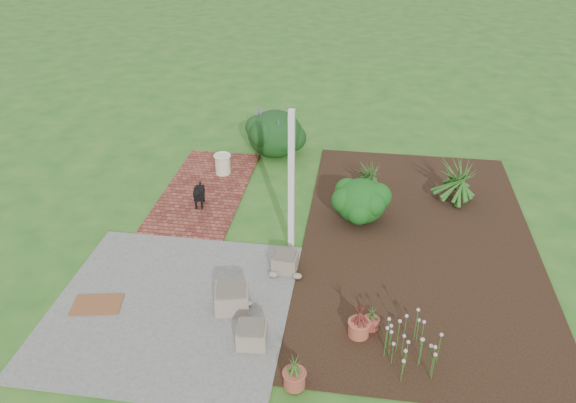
# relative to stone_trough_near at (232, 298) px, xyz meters

# --- Properties ---
(ground) EXTENTS (80.00, 80.00, 0.00)m
(ground) POSITION_rel_stone_trough_near_xyz_m (0.33, 1.65, -0.20)
(ground) COLOR #255F1E
(ground) RESTS_ON ground
(concrete_patio) EXTENTS (3.50, 3.50, 0.04)m
(concrete_patio) POSITION_rel_stone_trough_near_xyz_m (-0.92, -0.10, -0.18)
(concrete_patio) COLOR #5E5E5C
(concrete_patio) RESTS_ON ground
(brick_path) EXTENTS (1.60, 3.50, 0.04)m
(brick_path) POSITION_rel_stone_trough_near_xyz_m (-1.37, 3.40, -0.18)
(brick_path) COLOR maroon
(brick_path) RESTS_ON ground
(garden_bed) EXTENTS (4.00, 7.00, 0.03)m
(garden_bed) POSITION_rel_stone_trough_near_xyz_m (2.83, 2.15, -0.19)
(garden_bed) COLOR black
(garden_bed) RESTS_ON ground
(veranda_post) EXTENTS (0.10, 0.10, 2.50)m
(veranda_post) POSITION_rel_stone_trough_near_xyz_m (0.63, 1.75, 1.05)
(veranda_post) COLOR white
(veranda_post) RESTS_ON ground
(stone_trough_near) EXTENTS (0.58, 0.58, 0.32)m
(stone_trough_near) POSITION_rel_stone_trough_near_xyz_m (0.00, 0.00, 0.00)
(stone_trough_near) COLOR #7F6F5F
(stone_trough_near) RESTS_ON concrete_patio
(stone_trough_mid) EXTENTS (0.43, 0.43, 0.27)m
(stone_trough_mid) POSITION_rel_stone_trough_near_xyz_m (0.44, -0.68, -0.03)
(stone_trough_mid) COLOR gray
(stone_trough_mid) RESTS_ON concrete_patio
(stone_trough_far) EXTENTS (0.40, 0.40, 0.26)m
(stone_trough_far) POSITION_rel_stone_trough_near_xyz_m (0.64, 1.03, -0.03)
(stone_trough_far) COLOR #7C705D
(stone_trough_far) RESTS_ON concrete_patio
(coir_doormat) EXTENTS (0.79, 0.59, 0.02)m
(coir_doormat) POSITION_rel_stone_trough_near_xyz_m (-2.01, -0.26, -0.15)
(coir_doormat) COLOR brown
(coir_doormat) RESTS_ON concrete_patio
(black_dog) EXTENTS (0.22, 0.55, 0.47)m
(black_dog) POSITION_rel_stone_trough_near_xyz_m (-1.28, 2.74, 0.12)
(black_dog) COLOR black
(black_dog) RESTS_ON brick_path
(cream_ceramic_urn) EXTENTS (0.40, 0.40, 0.42)m
(cream_ceramic_urn) POSITION_rel_stone_trough_near_xyz_m (-1.17, 4.14, 0.05)
(cream_ceramic_urn) COLOR beige
(cream_ceramic_urn) RESTS_ON brick_path
(evergreen_shrub) EXTENTS (1.25, 1.25, 0.81)m
(evergreen_shrub) POSITION_rel_stone_trough_near_xyz_m (1.77, 2.75, 0.23)
(evergreen_shrub) COLOR #0C3F0F
(evergreen_shrub) RESTS_ON garden_bed
(agapanthus_clump_back) EXTENTS (1.21, 1.21, 1.01)m
(agapanthus_clump_back) POSITION_rel_stone_trough_near_xyz_m (3.57, 3.69, 0.34)
(agapanthus_clump_back) COLOR #173A0E
(agapanthus_clump_back) RESTS_ON garden_bed
(agapanthus_clump_front) EXTENTS (1.00, 1.00, 0.72)m
(agapanthus_clump_front) POSITION_rel_stone_trough_near_xyz_m (1.90, 3.82, 0.19)
(agapanthus_clump_front) COLOR #17390C
(agapanthus_clump_front) RESTS_ON garden_bed
(pink_flower_patch) EXTENTS (0.97, 0.97, 0.57)m
(pink_flower_patch) POSITION_rel_stone_trough_near_xyz_m (2.55, -0.69, 0.11)
(pink_flower_patch) COLOR #113D0F
(pink_flower_patch) RESTS_ON garden_bed
(terracotta_pot_bronze) EXTENTS (0.38, 0.38, 0.24)m
(terracotta_pot_bronze) POSITION_rel_stone_trough_near_xyz_m (1.87, -0.30, -0.05)
(terracotta_pot_bronze) COLOR #AE543B
(terracotta_pot_bronze) RESTS_ON garden_bed
(terracotta_pot_small_left) EXTENTS (0.26, 0.26, 0.17)m
(terracotta_pot_small_left) POSITION_rel_stone_trough_near_xyz_m (2.04, -0.14, -0.09)
(terracotta_pot_small_left) COLOR #A13F36
(terracotta_pot_small_left) RESTS_ON garden_bed
(terracotta_pot_small_right) EXTENTS (0.35, 0.35, 0.23)m
(terracotta_pot_small_right) POSITION_rel_stone_trough_near_xyz_m (1.11, -1.33, -0.06)
(terracotta_pot_small_right) COLOR #9D4635
(terracotta_pot_small_right) RESTS_ON garden_bed
(purple_flowering_bush) EXTENTS (1.49, 1.49, 1.06)m
(purple_flowering_bush) POSITION_rel_stone_trough_near_xyz_m (-0.24, 5.33, 0.33)
(purple_flowering_bush) COLOR black
(purple_flowering_bush) RESTS_ON ground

